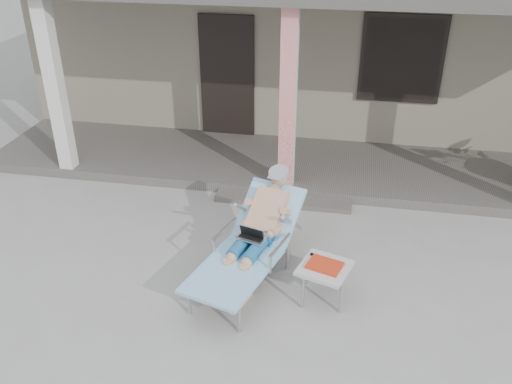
# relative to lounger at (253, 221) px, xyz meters

# --- Properties ---
(ground) EXTENTS (60.00, 60.00, 0.00)m
(ground) POSITION_rel_lounger_xyz_m (0.10, -0.09, -0.75)
(ground) COLOR #9E9E99
(ground) RESTS_ON ground
(house) EXTENTS (10.40, 5.40, 3.30)m
(house) POSITION_rel_lounger_xyz_m (0.10, 6.40, 0.91)
(house) COLOR gray
(house) RESTS_ON ground
(porch_deck) EXTENTS (10.00, 2.00, 0.15)m
(porch_deck) POSITION_rel_lounger_xyz_m (0.10, 2.91, -0.68)
(porch_deck) COLOR #605B56
(porch_deck) RESTS_ON ground
(porch_step) EXTENTS (2.00, 0.30, 0.07)m
(porch_step) POSITION_rel_lounger_xyz_m (0.10, 1.76, -0.72)
(porch_step) COLOR #605B56
(porch_step) RESTS_ON ground
(lounger) EXTENTS (1.19, 1.95, 1.22)m
(lounger) POSITION_rel_lounger_xyz_m (0.00, 0.00, 0.00)
(lounger) COLOR #B7B7BC
(lounger) RESTS_ON ground
(side_table) EXTENTS (0.65, 0.65, 0.46)m
(side_table) POSITION_rel_lounger_xyz_m (0.84, -0.26, -0.36)
(side_table) COLOR beige
(side_table) RESTS_ON ground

